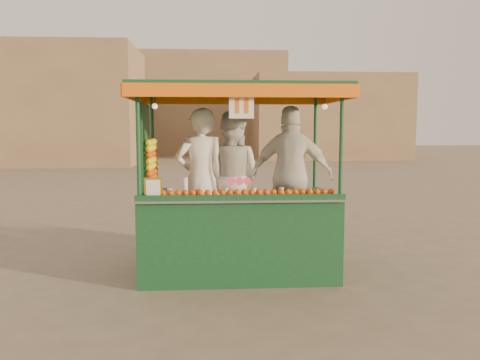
{
  "coord_description": "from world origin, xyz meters",
  "views": [
    {
      "loc": [
        -0.3,
        -6.19,
        1.89
      ],
      "look_at": [
        0.1,
        0.08,
        1.21
      ],
      "focal_mm": 36.49,
      "sensor_mm": 36.0,
      "label": 1
    }
  ],
  "objects": [
    {
      "name": "building_right",
      "position": [
        7.0,
        24.0,
        2.5
      ],
      "size": [
        9.0,
        6.0,
        5.0
      ],
      "primitive_type": "cube",
      "color": "#8B724F",
      "rests_on": "ground"
    },
    {
      "name": "vendor_middle",
      "position": [
        0.0,
        0.54,
        1.2
      ],
      "size": [
        1.09,
        0.98,
        1.83
      ],
      "rotation": [
        0.0,
        0.0,
        2.74
      ],
      "color": "silver",
      "rests_on": "ground"
    },
    {
      "name": "ground",
      "position": [
        0.0,
        0.0,
        0.0
      ],
      "size": [
        90.0,
        90.0,
        0.0
      ],
      "primitive_type": "plane",
      "color": "brown",
      "rests_on": "ground"
    },
    {
      "name": "vendor_left",
      "position": [
        -0.41,
        0.26,
        1.21
      ],
      "size": [
        0.77,
        0.61,
        1.86
      ],
      "rotation": [
        0.0,
        0.0,
        3.41
      ],
      "color": "silver",
      "rests_on": "ground"
    },
    {
      "name": "juice_cart",
      "position": [
        -0.0,
        -0.01,
        0.78
      ],
      "size": [
        2.66,
        1.72,
        2.41
      ],
      "color": "#103B20",
      "rests_on": "ground"
    },
    {
      "name": "vendor_right",
      "position": [
        0.83,
        0.41,
        1.23
      ],
      "size": [
        1.19,
        0.67,
        1.91
      ],
      "rotation": [
        0.0,
        0.0,
        2.95
      ],
      "color": "silver",
      "rests_on": "ground"
    },
    {
      "name": "building_left",
      "position": [
        -9.0,
        20.0,
        3.0
      ],
      "size": [
        10.0,
        6.0,
        6.0
      ],
      "primitive_type": "cube",
      "color": "#8B724F",
      "rests_on": "ground"
    },
    {
      "name": "building_center",
      "position": [
        -2.0,
        30.0,
        3.5
      ],
      "size": [
        14.0,
        7.0,
        7.0
      ],
      "primitive_type": "cube",
      "color": "#8B724F",
      "rests_on": "ground"
    }
  ]
}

